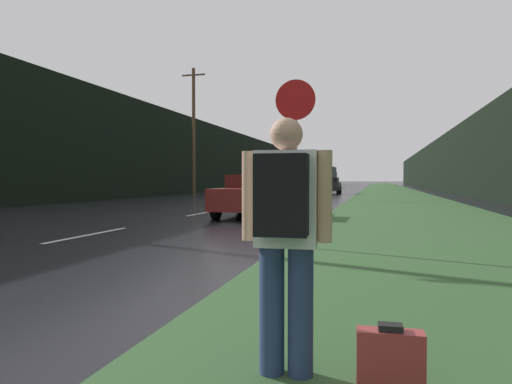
{
  "coord_description": "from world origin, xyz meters",
  "views": [
    {
      "loc": [
        6.34,
        -0.55,
        1.26
      ],
      "look_at": [
        2.38,
        14.28,
        0.84
      ],
      "focal_mm": 32.0,
      "sensor_mm": 36.0,
      "label": 1
    }
  ],
  "objects_px": {
    "delivery_truck": "(329,176)",
    "suitcase": "(390,359)",
    "stop_sign": "(295,143)",
    "car_passing_near": "(255,195)",
    "car_passing_far": "(330,186)",
    "car_oncoming": "(297,184)",
    "hitchhiker_with_backpack": "(285,229)"
  },
  "relations": [
    {
      "from": "hitchhiker_with_backpack",
      "to": "stop_sign",
      "type": "bearing_deg",
      "value": 96.23
    },
    {
      "from": "hitchhiker_with_backpack",
      "to": "suitcase",
      "type": "height_order",
      "value": "hitchhiker_with_backpack"
    },
    {
      "from": "hitchhiker_with_backpack",
      "to": "delivery_truck",
      "type": "bearing_deg",
      "value": 92.45
    },
    {
      "from": "car_oncoming",
      "to": "stop_sign",
      "type": "bearing_deg",
      "value": -80.28
    },
    {
      "from": "car_oncoming",
      "to": "hitchhiker_with_backpack",
      "type": "bearing_deg",
      "value": -80.31
    },
    {
      "from": "car_passing_far",
      "to": "delivery_truck",
      "type": "height_order",
      "value": "delivery_truck"
    },
    {
      "from": "car_passing_near",
      "to": "car_passing_far",
      "type": "distance_m",
      "value": 24.98
    },
    {
      "from": "delivery_truck",
      "to": "car_passing_near",
      "type": "bearing_deg",
      "value": -86.22
    },
    {
      "from": "stop_sign",
      "to": "car_passing_near",
      "type": "distance_m",
      "value": 7.24
    },
    {
      "from": "hitchhiker_with_backpack",
      "to": "car_oncoming",
      "type": "distance_m",
      "value": 48.03
    },
    {
      "from": "stop_sign",
      "to": "delivery_truck",
      "type": "height_order",
      "value": "delivery_truck"
    },
    {
      "from": "hitchhiker_with_backpack",
      "to": "car_passing_far",
      "type": "distance_m",
      "value": 37.29
    },
    {
      "from": "stop_sign",
      "to": "suitcase",
      "type": "xyz_separation_m",
      "value": [
        1.55,
        -5.46,
        -1.74
      ]
    },
    {
      "from": "delivery_truck",
      "to": "suitcase",
      "type": "bearing_deg",
      "value": -83.91
    },
    {
      "from": "stop_sign",
      "to": "car_passing_near",
      "type": "height_order",
      "value": "stop_sign"
    },
    {
      "from": "suitcase",
      "to": "car_passing_near",
      "type": "distance_m",
      "value": 12.81
    },
    {
      "from": "suitcase",
      "to": "car_passing_near",
      "type": "xyz_separation_m",
      "value": [
        -4.12,
        12.12,
        0.54
      ]
    },
    {
      "from": "car_passing_far",
      "to": "car_oncoming",
      "type": "height_order",
      "value": "car_oncoming"
    },
    {
      "from": "stop_sign",
      "to": "car_passing_far",
      "type": "distance_m",
      "value": 31.76
    },
    {
      "from": "car_passing_near",
      "to": "car_oncoming",
      "type": "relative_size",
      "value": 0.93
    },
    {
      "from": "suitcase",
      "to": "car_passing_near",
      "type": "relative_size",
      "value": 0.09
    },
    {
      "from": "stop_sign",
      "to": "car_passing_near",
      "type": "relative_size",
      "value": 0.71
    },
    {
      "from": "stop_sign",
      "to": "car_oncoming",
      "type": "bearing_deg",
      "value": 99.72
    },
    {
      "from": "stop_sign",
      "to": "car_passing_near",
      "type": "xyz_separation_m",
      "value": [
        -2.58,
        6.66,
        -1.2
      ]
    },
    {
      "from": "stop_sign",
      "to": "delivery_truck",
      "type": "xyz_separation_m",
      "value": [
        -7.17,
        76.27,
        -0.08
      ]
    },
    {
      "from": "hitchhiker_with_backpack",
      "to": "car_passing_far",
      "type": "xyz_separation_m",
      "value": [
        -3.49,
        37.13,
        -0.22
      ]
    },
    {
      "from": "car_passing_near",
      "to": "delivery_truck",
      "type": "bearing_deg",
      "value": -86.22
    },
    {
      "from": "car_passing_far",
      "to": "car_oncoming",
      "type": "xyz_separation_m",
      "value": [
        -4.6,
        10.22,
        0.04
      ]
    },
    {
      "from": "car_oncoming",
      "to": "car_passing_far",
      "type": "bearing_deg",
      "value": -65.78
    },
    {
      "from": "stop_sign",
      "to": "car_passing_far",
      "type": "relative_size",
      "value": 0.77
    },
    {
      "from": "suitcase",
      "to": "delivery_truck",
      "type": "distance_m",
      "value": 82.21
    },
    {
      "from": "stop_sign",
      "to": "delivery_truck",
      "type": "distance_m",
      "value": 76.6
    }
  ]
}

